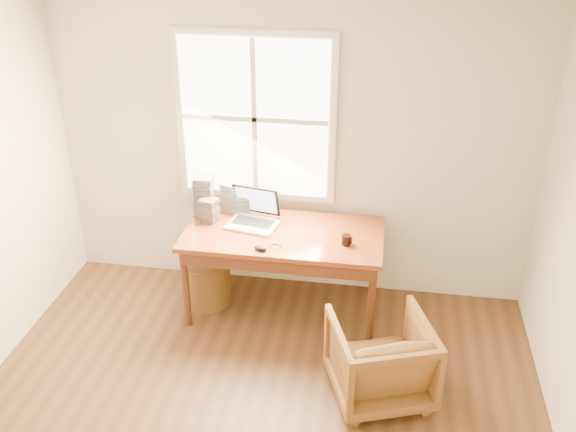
# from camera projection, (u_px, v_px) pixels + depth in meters

# --- Properties ---
(room_shell) EXTENTS (4.04, 4.54, 2.64)m
(room_shell) POSITION_uv_depth(u_px,v_px,m) (228.00, 285.00, 3.45)
(room_shell) COLOR brown
(room_shell) RESTS_ON ground
(desk) EXTENTS (1.60, 0.80, 0.04)m
(desk) POSITION_uv_depth(u_px,v_px,m) (284.00, 234.00, 5.15)
(desk) COLOR brown
(desk) RESTS_ON room_shell
(armchair) EXTENTS (0.84, 0.85, 0.61)m
(armchair) POSITION_uv_depth(u_px,v_px,m) (380.00, 359.00, 4.45)
(armchair) COLOR brown
(armchair) RESTS_ON room_shell
(wicker_stool) EXTENTS (0.53, 0.53, 0.41)m
(wicker_stool) POSITION_uv_depth(u_px,v_px,m) (207.00, 282.00, 5.49)
(wicker_stool) COLOR brown
(wicker_stool) RESTS_ON room_shell
(laptop) EXTENTS (0.44, 0.45, 0.28)m
(laptop) POSITION_uv_depth(u_px,v_px,m) (252.00, 211.00, 5.17)
(laptop) COLOR silver
(laptop) RESTS_ON desk
(mouse) EXTENTS (0.11, 0.08, 0.03)m
(mouse) POSITION_uv_depth(u_px,v_px,m) (261.00, 248.00, 4.88)
(mouse) COLOR black
(mouse) RESTS_ON desk
(coffee_mug) EXTENTS (0.09, 0.09, 0.08)m
(coffee_mug) POSITION_uv_depth(u_px,v_px,m) (346.00, 240.00, 4.95)
(coffee_mug) COLOR black
(coffee_mug) RESTS_ON desk
(cd_stack_a) EXTENTS (0.16, 0.15, 0.26)m
(cd_stack_a) POSITION_uv_depth(u_px,v_px,m) (231.00, 198.00, 5.41)
(cd_stack_a) COLOR #B6BDC3
(cd_stack_a) RESTS_ON desk
(cd_stack_b) EXTENTS (0.16, 0.15, 0.20)m
(cd_stack_b) POSITION_uv_depth(u_px,v_px,m) (209.00, 210.00, 5.27)
(cd_stack_b) COLOR #26252A
(cd_stack_b) RESTS_ON desk
(cd_stack_c) EXTENTS (0.16, 0.14, 0.34)m
(cd_stack_c) POSITION_uv_depth(u_px,v_px,m) (204.00, 196.00, 5.34)
(cd_stack_c) COLOR gray
(cd_stack_c) RESTS_ON desk
(cd_stack_d) EXTENTS (0.15, 0.14, 0.16)m
(cd_stack_d) POSITION_uv_depth(u_px,v_px,m) (242.00, 204.00, 5.41)
(cd_stack_d) COLOR #A8ABB4
(cd_stack_d) RESTS_ON desk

